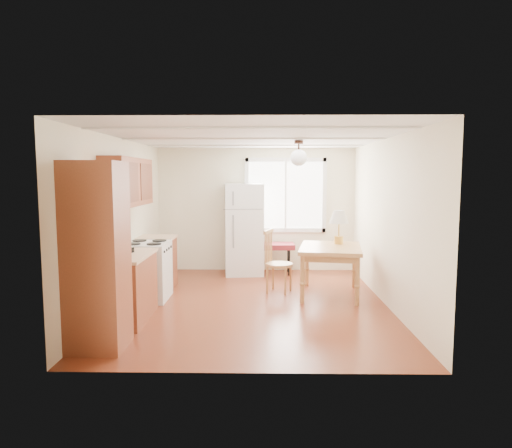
{
  "coord_description": "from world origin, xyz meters",
  "views": [
    {
      "loc": [
        0.15,
        -6.81,
        1.93
      ],
      "look_at": [
        0.03,
        0.65,
        1.15
      ],
      "focal_mm": 32.0,
      "sensor_mm": 36.0,
      "label": 1
    }
  ],
  "objects_px": {
    "refrigerator": "(244,229)",
    "dining_table": "(330,253)",
    "bench": "(261,247)",
    "chair": "(274,257)"
  },
  "relations": [
    {
      "from": "refrigerator",
      "to": "chair",
      "type": "distance_m",
      "value": 1.55
    },
    {
      "from": "bench",
      "to": "dining_table",
      "type": "relative_size",
      "value": 0.94
    },
    {
      "from": "dining_table",
      "to": "chair",
      "type": "bearing_deg",
      "value": 177.47
    },
    {
      "from": "dining_table",
      "to": "refrigerator",
      "type": "bearing_deg",
      "value": 141.53
    },
    {
      "from": "dining_table",
      "to": "chair",
      "type": "height_order",
      "value": "chair"
    },
    {
      "from": "refrigerator",
      "to": "dining_table",
      "type": "relative_size",
      "value": 1.26
    },
    {
      "from": "refrigerator",
      "to": "chair",
      "type": "xyz_separation_m",
      "value": [
        0.56,
        -1.42,
        -0.3
      ]
    },
    {
      "from": "refrigerator",
      "to": "dining_table",
      "type": "bearing_deg",
      "value": -52.95
    },
    {
      "from": "bench",
      "to": "chair",
      "type": "relative_size",
      "value": 1.28
    },
    {
      "from": "refrigerator",
      "to": "dining_table",
      "type": "distance_m",
      "value": 2.19
    }
  ]
}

